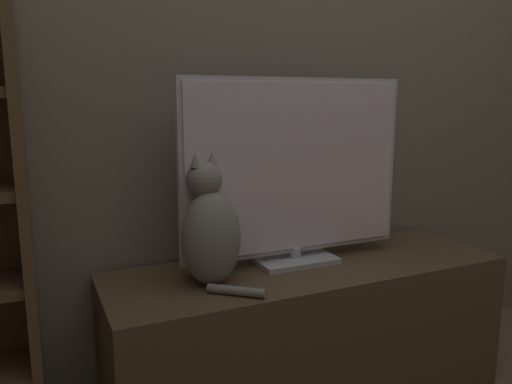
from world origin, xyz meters
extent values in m
cube|color=#756B5B|center=(0.00, 1.22, 1.30)|extent=(4.80, 0.05, 2.60)
cube|color=brown|center=(0.00, 0.94, 0.26)|extent=(1.46, 0.48, 0.52)
cube|color=#B7B7BC|center=(-0.03, 0.99, 0.53)|extent=(0.29, 0.18, 0.02)
cylinder|color=#B7B7BC|center=(-0.03, 0.99, 0.56)|extent=(0.04, 0.04, 0.04)
cube|color=#B7B7BC|center=(-0.03, 1.00, 0.88)|extent=(0.86, 0.02, 0.63)
cube|color=silver|center=(-0.03, 0.99, 0.88)|extent=(0.83, 0.01, 0.59)
ellipsoid|color=gray|center=(-0.38, 0.91, 0.68)|extent=(0.24, 0.22, 0.31)
ellipsoid|color=black|center=(-0.40, 0.97, 0.66)|extent=(0.12, 0.09, 0.17)
sphere|color=gray|center=(-0.39, 0.95, 0.86)|extent=(0.14, 0.14, 0.12)
cone|color=gray|center=(-0.42, 0.94, 0.93)|extent=(0.04, 0.04, 0.04)
cone|color=gray|center=(-0.36, 0.96, 0.93)|extent=(0.04, 0.04, 0.04)
cylinder|color=gray|center=(-0.35, 0.79, 0.54)|extent=(0.16, 0.14, 0.03)
cube|color=brown|center=(-0.92, 1.05, 0.72)|extent=(0.03, 0.28, 1.43)
camera|label=1|loc=(-0.90, -0.55, 1.12)|focal=35.00mm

